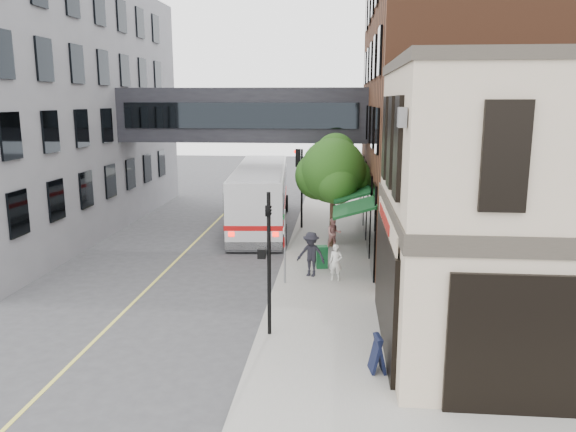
% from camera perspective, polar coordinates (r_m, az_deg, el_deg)
% --- Properties ---
extents(ground, '(120.00, 120.00, 0.00)m').
position_cam_1_polar(ground, '(16.31, -4.22, -15.06)').
color(ground, '#38383A').
rests_on(ground, ground).
extents(sidewalk_main, '(4.00, 60.00, 0.15)m').
position_cam_1_polar(sidewalk_main, '(29.27, 4.12, -2.69)').
color(sidewalk_main, gray).
rests_on(sidewalk_main, ground).
extents(corner_building, '(10.19, 8.12, 8.45)m').
position_cam_1_polar(corner_building, '(17.88, 26.44, 0.41)').
color(corner_building, '#C2B494').
rests_on(corner_building, ground).
extents(brick_building, '(13.76, 18.00, 14.00)m').
position_cam_1_polar(brick_building, '(30.30, 19.89, 10.37)').
color(brick_building, '#4D2918').
rests_on(brick_building, ground).
extents(skyway_bridge, '(14.00, 3.18, 3.00)m').
position_cam_1_polar(skyway_bridge, '(32.83, -4.46, 10.21)').
color(skyway_bridge, black).
rests_on(skyway_bridge, ground).
extents(traffic_signal_near, '(0.44, 0.22, 4.60)m').
position_cam_1_polar(traffic_signal_near, '(17.06, -2.06, -3.09)').
color(traffic_signal_near, black).
rests_on(traffic_signal_near, sidewalk_main).
extents(traffic_signal_far, '(0.53, 0.28, 4.50)m').
position_cam_1_polar(traffic_signal_far, '(31.69, 1.16, 4.46)').
color(traffic_signal_far, black).
rests_on(traffic_signal_far, sidewalk_main).
extents(street_sign_pole, '(0.08, 0.75, 3.00)m').
position_cam_1_polar(street_sign_pole, '(22.13, -0.35, -2.43)').
color(street_sign_pole, gray).
rests_on(street_sign_pole, sidewalk_main).
extents(street_tree, '(3.80, 3.20, 5.60)m').
position_cam_1_polar(street_tree, '(27.79, 4.61, 4.59)').
color(street_tree, '#382619').
rests_on(street_tree, sidewalk_main).
extents(lane_marking, '(0.12, 40.00, 0.01)m').
position_cam_1_polar(lane_marking, '(26.51, -11.42, -4.59)').
color(lane_marking, '#D8CC4C').
rests_on(lane_marking, ground).
extents(bus, '(3.95, 13.11, 3.48)m').
position_cam_1_polar(bus, '(33.15, -2.77, 2.34)').
color(bus, silver).
rests_on(bus, ground).
extents(pedestrian_a, '(0.58, 0.41, 1.49)m').
position_cam_1_polar(pedestrian_a, '(22.82, 4.87, -4.72)').
color(pedestrian_a, white).
rests_on(pedestrian_a, sidewalk_main).
extents(pedestrian_b, '(0.85, 0.72, 1.53)m').
position_cam_1_polar(pedestrian_b, '(27.61, 4.68, -1.78)').
color(pedestrian_b, tan).
rests_on(pedestrian_b, sidewalk_main).
extents(pedestrian_c, '(1.36, 1.02, 1.87)m').
position_cam_1_polar(pedestrian_c, '(23.25, 2.36, -3.90)').
color(pedestrian_c, black).
rests_on(pedestrian_c, sidewalk_main).
extents(newspaper_box, '(0.55, 0.51, 0.97)m').
position_cam_1_polar(newspaper_box, '(24.53, 3.44, -4.17)').
color(newspaper_box, '#135328').
rests_on(newspaper_box, sidewalk_main).
extents(sandwich_board, '(0.45, 0.62, 1.01)m').
position_cam_1_polar(sandwich_board, '(15.70, 9.08, -13.64)').
color(sandwich_board, black).
rests_on(sandwich_board, sidewalk_main).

